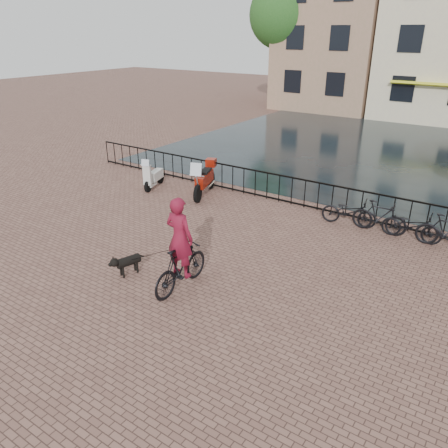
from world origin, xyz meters
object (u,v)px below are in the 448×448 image
Objects in this scene: cyclist at (180,250)px; dog at (129,264)px; motorcycle at (204,175)px; scooter at (154,171)px.

cyclist is 2.96× the size of dog.
motorcycle is (-3.44, 5.56, -0.28)m from cyclist.
cyclist is 1.25× the size of motorcycle.
cyclist is 1.83× the size of scooter.
dog is 0.62× the size of scooter.
motorcycle reaches higher than dog.
scooter is at bearing -43.48° from cyclist.
scooter is (-2.15, -0.43, -0.10)m from motorcycle.
cyclist reaches higher than dog.
dog is at bearing 7.70° from cyclist.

